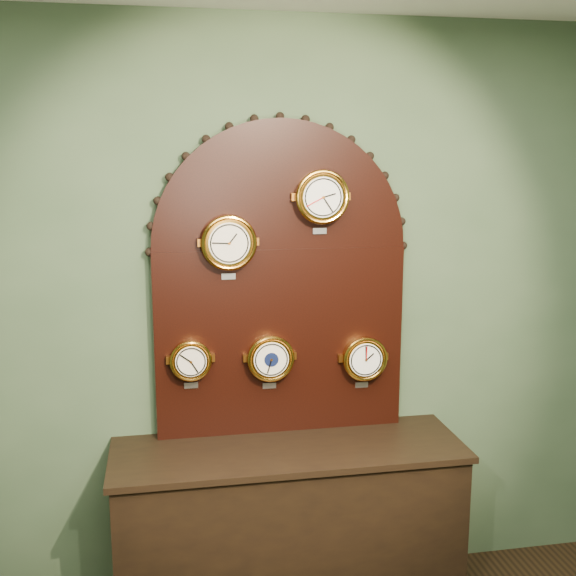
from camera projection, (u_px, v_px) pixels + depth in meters
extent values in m
plane|color=#42593D|center=(279.00, 315.00, 3.42)|extent=(4.00, 0.00, 4.00)
cube|color=black|center=(289.00, 531.00, 3.35)|extent=(1.60, 0.50, 0.80)
cube|color=black|center=(280.00, 341.00, 3.39)|extent=(1.20, 0.06, 0.90)
cylinder|color=black|center=(280.00, 249.00, 3.30)|extent=(1.20, 0.06, 1.20)
cylinder|color=orange|center=(228.00, 242.00, 3.20)|extent=(0.23, 0.08, 0.23)
torus|color=orange|center=(229.00, 243.00, 3.17)|extent=(0.25, 0.02, 0.25)
cylinder|color=#EFE4CB|center=(229.00, 243.00, 3.16)|extent=(0.19, 0.01, 0.19)
cube|color=#B5B5BC|center=(229.00, 276.00, 3.25)|extent=(0.06, 0.01, 0.03)
cylinder|color=orange|center=(321.00, 197.00, 3.23)|extent=(0.23, 0.08, 0.23)
torus|color=orange|center=(323.00, 197.00, 3.20)|extent=(0.25, 0.02, 0.25)
cylinder|color=white|center=(323.00, 197.00, 3.20)|extent=(0.19, 0.01, 0.19)
cube|color=#B5B5BC|center=(320.00, 231.00, 3.29)|extent=(0.07, 0.01, 0.03)
cylinder|color=orange|center=(191.00, 359.00, 3.27)|extent=(0.18, 0.08, 0.18)
torus|color=orange|center=(191.00, 361.00, 3.24)|extent=(0.19, 0.02, 0.19)
cylinder|color=#EFE4CB|center=(191.00, 362.00, 3.23)|extent=(0.14, 0.01, 0.14)
cube|color=#B5B5BC|center=(191.00, 385.00, 3.32)|extent=(0.06, 0.01, 0.03)
cylinder|color=orange|center=(270.00, 357.00, 3.34)|extent=(0.21, 0.08, 0.21)
torus|color=orange|center=(271.00, 359.00, 3.31)|extent=(0.23, 0.02, 0.23)
cylinder|color=#EFE4CB|center=(271.00, 360.00, 3.30)|extent=(0.17, 0.01, 0.17)
cube|color=#B5B5BC|center=(269.00, 386.00, 3.39)|extent=(0.07, 0.01, 0.03)
cylinder|color=#0C1436|center=(271.00, 360.00, 3.30)|extent=(0.07, 0.00, 0.07)
cylinder|color=orange|center=(364.00, 358.00, 3.42)|extent=(0.20, 0.08, 0.20)
torus|color=orange|center=(365.00, 360.00, 3.39)|extent=(0.22, 0.02, 0.22)
cylinder|color=white|center=(366.00, 360.00, 3.39)|extent=(0.16, 0.01, 0.16)
cube|color=#B5B5BC|center=(362.00, 385.00, 3.48)|extent=(0.07, 0.01, 0.03)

